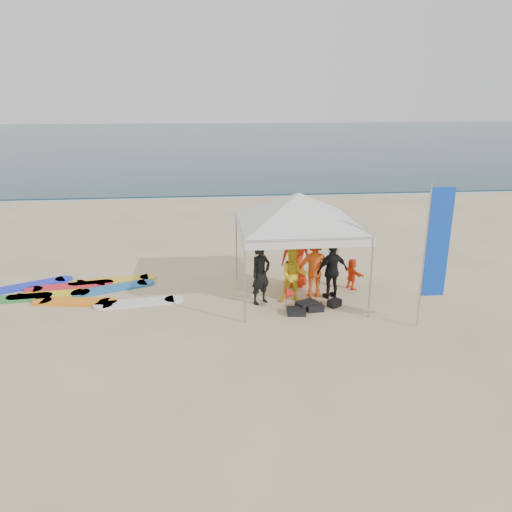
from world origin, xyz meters
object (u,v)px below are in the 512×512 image
at_px(person_yellow, 294,276).
at_px(marker_pennant, 291,294).
at_px(person_seated, 352,274).
at_px(feather_flag, 436,245).
at_px(person_orange_a, 314,265).
at_px(person_black_b, 332,271).
at_px(person_black_a, 261,274).
at_px(person_orange_b, 296,258).
at_px(surfboard_spread, 74,292).
at_px(canopy_tent, 299,193).

relative_size(person_yellow, marker_pennant, 2.51).
bearing_deg(person_seated, feather_flag, -177.25).
distance_m(person_orange_a, person_black_b, 0.54).
height_order(person_black_a, person_orange_b, person_orange_b).
xyz_separation_m(person_orange_a, feather_flag, (2.51, -2.32, 1.23)).
height_order(person_black_b, feather_flag, feather_flag).
distance_m(person_yellow, person_seated, 2.17).
relative_size(person_yellow, person_seated, 1.66).
distance_m(person_yellow, surfboard_spread, 6.68).
height_order(person_black_a, person_black_b, person_black_a).
distance_m(canopy_tent, marker_pennant, 2.81).
relative_size(person_black_a, marker_pennant, 2.75).
bearing_deg(feather_flag, person_yellow, 148.69).
height_order(person_seated, marker_pennant, person_seated).
relative_size(person_black_a, feather_flag, 0.47).
bearing_deg(person_black_a, person_black_b, -28.40).
distance_m(person_black_a, canopy_tent, 2.52).
xyz_separation_m(person_black_a, person_orange_a, (1.62, 0.37, 0.09)).
distance_m(person_orange_b, canopy_tent, 2.30).
xyz_separation_m(person_seated, marker_pennant, (-2.14, -1.43, 0.01)).
bearing_deg(person_orange_b, feather_flag, 143.35).
bearing_deg(person_orange_b, person_orange_a, 126.14).
relative_size(person_orange_a, feather_flag, 0.52).
xyz_separation_m(person_yellow, person_black_b, (1.17, 0.20, 0.04)).
bearing_deg(feather_flag, canopy_tent, 142.00).
distance_m(person_black_b, feather_flag, 3.24).
height_order(person_black_a, person_orange_a, person_orange_a).
xyz_separation_m(person_black_a, person_yellow, (0.95, -0.01, -0.08)).
relative_size(person_yellow, person_orange_b, 0.85).
bearing_deg(surfboard_spread, person_orange_a, -7.65).
xyz_separation_m(person_black_b, person_orange_b, (-0.88, 1.01, 0.11)).
bearing_deg(person_yellow, surfboard_spread, 171.05).
bearing_deg(canopy_tent, person_black_b, -12.59).
height_order(person_orange_a, canopy_tent, canopy_tent).
bearing_deg(marker_pennant, person_orange_b, 75.67).
xyz_separation_m(person_orange_b, surfboard_spread, (-6.79, 0.14, -0.91)).
distance_m(person_black_b, marker_pennant, 1.59).
distance_m(person_black_a, person_yellow, 0.95).
height_order(person_yellow, canopy_tent, canopy_tent).
bearing_deg(person_orange_a, person_yellow, 31.90).
xyz_separation_m(person_yellow, person_orange_b, (0.28, 1.21, 0.14)).
bearing_deg(person_black_a, person_yellow, -34.20).
height_order(person_orange_a, feather_flag, feather_flag).
relative_size(person_orange_b, marker_pennant, 2.96).
height_order(feather_flag, surfboard_spread, feather_flag).
bearing_deg(surfboard_spread, person_black_b, -8.53).
xyz_separation_m(person_yellow, surfboard_spread, (-6.50, 1.35, -0.77)).
height_order(person_black_a, person_yellow, person_black_a).
height_order(person_orange_b, canopy_tent, canopy_tent).
xyz_separation_m(person_seated, feather_flag, (1.22, -2.79, 1.72)).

